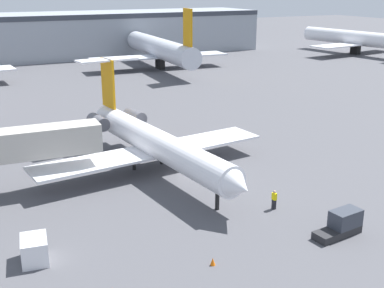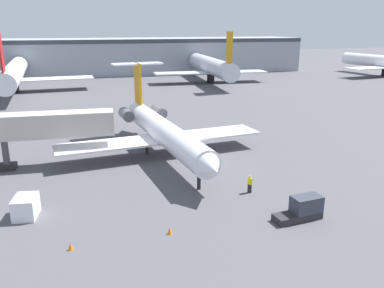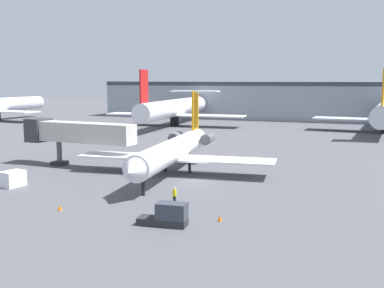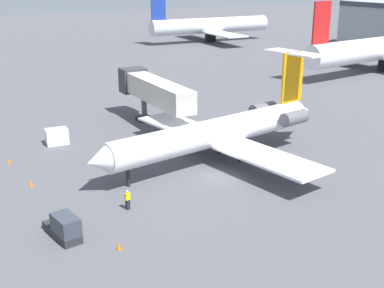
% 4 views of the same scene
% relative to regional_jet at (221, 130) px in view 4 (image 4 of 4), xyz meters
% --- Properties ---
extents(ground_plane, '(400.00, 400.00, 0.10)m').
position_rel_regional_jet_xyz_m(ground_plane, '(3.56, -2.62, -3.20)').
color(ground_plane, '#4C4C51').
extents(regional_jet, '(24.93, 28.69, 10.06)m').
position_rel_regional_jet_xyz_m(regional_jet, '(0.00, 0.00, 0.00)').
color(regional_jet, white).
rests_on(regional_jet, ground_plane).
extents(jet_bridge, '(16.44, 3.82, 6.28)m').
position_rel_regional_jet_xyz_m(jet_bridge, '(-14.80, -0.12, 1.44)').
color(jet_bridge, '#B7B2A8').
rests_on(jet_bridge, ground_plane).
extents(ground_crew_marshaller, '(0.33, 0.44, 1.69)m').
position_rel_regional_jet_xyz_m(ground_crew_marshaller, '(5.57, -13.12, -2.29)').
color(ground_crew_marshaller, black).
rests_on(ground_crew_marshaller, ground_plane).
extents(baggage_tug_lead, '(4.12, 1.80, 1.90)m').
position_rel_regional_jet_xyz_m(baggage_tug_lead, '(7.52, -19.06, -2.31)').
color(baggage_tug_lead, '#262628').
rests_on(baggage_tug_lead, ground_plane).
extents(cargo_container_uld, '(2.06, 2.63, 1.73)m').
position_rel_regional_jet_xyz_m(cargo_container_uld, '(-13.89, -12.62, -2.28)').
color(cargo_container_uld, silver).
rests_on(cargo_container_uld, ground_plane).
extents(traffic_cone_near, '(0.36, 0.36, 0.55)m').
position_rel_regional_jet_xyz_m(traffic_cone_near, '(11.07, -16.42, -2.87)').
color(traffic_cone_near, orange).
rests_on(traffic_cone_near, ground_plane).
extents(traffic_cone_mid, '(0.36, 0.36, 0.55)m').
position_rel_regional_jet_xyz_m(traffic_cone_mid, '(-10.39, -18.76, -2.87)').
color(traffic_cone_mid, orange).
rests_on(traffic_cone_mid, ground_plane).
extents(traffic_cone_far, '(0.36, 0.36, 0.55)m').
position_rel_regional_jet_xyz_m(traffic_cone_far, '(-3.28, -18.51, -2.87)').
color(traffic_cone_far, orange).
rests_on(traffic_cone_far, ground_plane).
extents(parked_airliner_west_end, '(29.37, 34.70, 13.43)m').
position_rel_regional_jet_xyz_m(parked_airliner_west_end, '(-77.34, 50.51, 1.17)').
color(parked_airliner_west_end, silver).
rests_on(parked_airliner_west_end, ground_plane).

